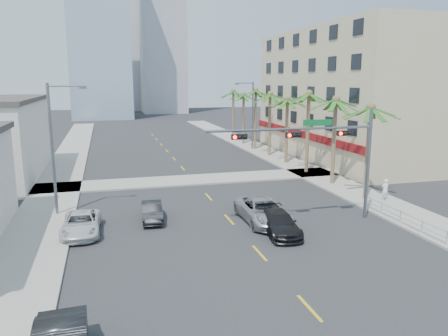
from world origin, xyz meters
name	(u,v)px	position (x,y,z in m)	size (l,w,h in m)	color
ground	(290,286)	(0.00, 0.00, 0.00)	(260.00, 260.00, 0.00)	#262628
sidewalk_right	(321,177)	(12.00, 20.00, 0.07)	(4.00, 120.00, 0.15)	gray
sidewalk_left	(54,194)	(-12.00, 20.00, 0.07)	(4.00, 120.00, 0.15)	gray
sidewalk_cross	(194,180)	(0.00, 22.00, 0.07)	(80.00, 4.00, 0.15)	gray
building_right	(360,94)	(21.99, 30.00, 7.50)	(15.25, 28.00, 15.00)	#CEB591
tower_far_left	(98,16)	(-8.00, 95.00, 24.00)	(14.00, 14.00, 48.00)	#99B2C6
tower_far_right	(161,3)	(9.00, 110.00, 30.00)	(12.00, 12.00, 60.00)	#ADADB2
tower_far_center	(117,41)	(-3.00, 125.00, 21.00)	(16.00, 16.00, 42.00)	#ADADB2
traffic_signal_mast	(325,146)	(5.78, 7.95, 5.06)	(11.12, 0.54, 7.20)	slate
palm_tree_0	(371,109)	(11.60, 12.00, 7.08)	(4.80, 4.80, 7.80)	brown
palm_tree_1	(336,101)	(11.60, 17.20, 7.43)	(4.80, 4.80, 8.16)	brown
palm_tree_2	(309,95)	(11.60, 22.40, 7.78)	(4.80, 4.80, 8.52)	brown
palm_tree_3	(287,100)	(11.60, 27.60, 7.08)	(4.80, 4.80, 7.80)	brown
palm_tree_4	(270,95)	(11.60, 32.80, 7.43)	(4.80, 4.80, 8.16)	brown
palm_tree_5	(256,91)	(11.60, 38.00, 7.78)	(4.80, 4.80, 8.52)	brown
palm_tree_6	(244,95)	(11.60, 43.20, 7.08)	(4.80, 4.80, 7.80)	brown
palm_tree_7	(233,92)	(11.60, 48.40, 7.43)	(4.80, 4.80, 8.16)	brown
streetlight_left	(55,143)	(-11.00, 14.00, 5.06)	(2.55, 0.25, 9.00)	slate
streetlight_right	(251,112)	(11.00, 38.00, 5.06)	(2.55, 0.25, 9.00)	slate
guardrail	(401,215)	(10.30, 6.00, 0.67)	(0.08, 8.08, 1.00)	silver
car_parked_far	(81,224)	(-9.40, 9.67, 0.65)	(2.17, 4.71, 1.31)	silver
car_lane_left	(152,212)	(-5.00, 11.16, 0.62)	(1.30, 3.74, 1.23)	black
car_lane_center	(263,211)	(2.00, 8.91, 0.79)	(2.62, 5.68, 1.58)	#BCBDC1
car_lane_right	(279,223)	(2.18, 6.60, 0.67)	(1.87, 4.60, 1.33)	black
pedestrian	(385,190)	(12.63, 10.98, 0.98)	(0.61, 0.40, 1.67)	white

